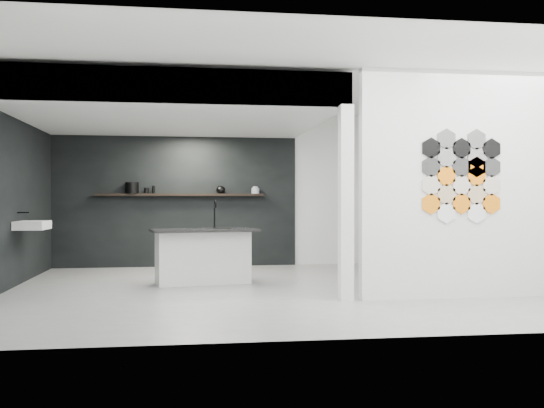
{
  "coord_description": "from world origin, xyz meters",
  "views": [
    {
      "loc": [
        -1.06,
        -8.1,
        1.21
      ],
      "look_at": [
        0.1,
        0.3,
        1.15
      ],
      "focal_mm": 40.0,
      "sensor_mm": 36.0,
      "label": 1
    }
  ],
  "objects_px": {
    "wall_basin": "(32,225)",
    "glass_vase": "(255,190)",
    "kettle": "(221,190)",
    "stockpot": "(132,188)",
    "glass_bowl": "(255,191)",
    "kitchen_island": "(203,255)",
    "partition_panel": "(456,184)",
    "bottle_dark": "(153,190)",
    "utensil_cup": "(146,191)"
  },
  "relations": [
    {
      "from": "wall_basin",
      "to": "glass_vase",
      "type": "distance_m",
      "value": 4.01
    },
    {
      "from": "kettle",
      "to": "wall_basin",
      "type": "bearing_deg",
      "value": -138.65
    },
    {
      "from": "stockpot",
      "to": "kettle",
      "type": "xyz_separation_m",
      "value": [
        1.57,
        0.0,
        -0.03
      ]
    },
    {
      "from": "wall_basin",
      "to": "glass_bowl",
      "type": "height_order",
      "value": "glass_bowl"
    },
    {
      "from": "wall_basin",
      "to": "glass_vase",
      "type": "xyz_separation_m",
      "value": [
        3.39,
        2.07,
        0.54
      ]
    },
    {
      "from": "wall_basin",
      "to": "kitchen_island",
      "type": "bearing_deg",
      "value": -2.99
    },
    {
      "from": "glass_vase",
      "to": "partition_panel",
      "type": "bearing_deg",
      "value": -61.77
    },
    {
      "from": "glass_bowl",
      "to": "bottle_dark",
      "type": "height_order",
      "value": "bottle_dark"
    },
    {
      "from": "partition_panel",
      "to": "kettle",
      "type": "relative_size",
      "value": 16.9
    },
    {
      "from": "wall_basin",
      "to": "utensil_cup",
      "type": "height_order",
      "value": "utensil_cup"
    },
    {
      "from": "glass_vase",
      "to": "bottle_dark",
      "type": "relative_size",
      "value": 0.94
    },
    {
      "from": "partition_panel",
      "to": "bottle_dark",
      "type": "height_order",
      "value": "partition_panel"
    },
    {
      "from": "kitchen_island",
      "to": "glass_vase",
      "type": "height_order",
      "value": "glass_vase"
    },
    {
      "from": "glass_bowl",
      "to": "kitchen_island",
      "type": "bearing_deg",
      "value": -114.6
    },
    {
      "from": "wall_basin",
      "to": "glass_bowl",
      "type": "bearing_deg",
      "value": 31.35
    },
    {
      "from": "glass_bowl",
      "to": "partition_panel",
      "type": "bearing_deg",
      "value": -61.77
    },
    {
      "from": "glass_vase",
      "to": "utensil_cup",
      "type": "distance_m",
      "value": 1.95
    },
    {
      "from": "wall_basin",
      "to": "kitchen_island",
      "type": "relative_size",
      "value": 0.38
    },
    {
      "from": "partition_panel",
      "to": "utensil_cup",
      "type": "distance_m",
      "value": 5.58
    },
    {
      "from": "kitchen_island",
      "to": "stockpot",
      "type": "distance_m",
      "value": 2.69
    },
    {
      "from": "partition_panel",
      "to": "kettle",
      "type": "bearing_deg",
      "value": 125.01
    },
    {
      "from": "stockpot",
      "to": "glass_bowl",
      "type": "relative_size",
      "value": 1.69
    },
    {
      "from": "partition_panel",
      "to": "kitchen_island",
      "type": "distance_m",
      "value": 3.64
    },
    {
      "from": "glass_bowl",
      "to": "bottle_dark",
      "type": "distance_m",
      "value": 1.83
    },
    {
      "from": "kitchen_island",
      "to": "glass_bowl",
      "type": "height_order",
      "value": "glass_bowl"
    },
    {
      "from": "kettle",
      "to": "glass_bowl",
      "type": "height_order",
      "value": "kettle"
    },
    {
      "from": "kettle",
      "to": "glass_vase",
      "type": "bearing_deg",
      "value": 4.52
    },
    {
      "from": "wall_basin",
      "to": "kettle",
      "type": "height_order",
      "value": "kettle"
    },
    {
      "from": "partition_panel",
      "to": "kitchen_island",
      "type": "height_order",
      "value": "partition_panel"
    },
    {
      "from": "utensil_cup",
      "to": "wall_basin",
      "type": "bearing_deg",
      "value": -124.84
    },
    {
      "from": "utensil_cup",
      "to": "stockpot",
      "type": "bearing_deg",
      "value": 180.0
    },
    {
      "from": "partition_panel",
      "to": "glass_bowl",
      "type": "bearing_deg",
      "value": 118.23
    },
    {
      "from": "partition_panel",
      "to": "bottle_dark",
      "type": "distance_m",
      "value": 5.49
    },
    {
      "from": "glass_vase",
      "to": "utensil_cup",
      "type": "relative_size",
      "value": 1.26
    },
    {
      "from": "glass_bowl",
      "to": "glass_vase",
      "type": "relative_size",
      "value": 1.1
    },
    {
      "from": "glass_vase",
      "to": "utensil_cup",
      "type": "bearing_deg",
      "value": 180.0
    },
    {
      "from": "bottle_dark",
      "to": "stockpot",
      "type": "bearing_deg",
      "value": 180.0
    },
    {
      "from": "partition_panel",
      "to": "utensil_cup",
      "type": "relative_size",
      "value": 27.18
    },
    {
      "from": "glass_bowl",
      "to": "bottle_dark",
      "type": "bearing_deg",
      "value": 180.0
    },
    {
      "from": "wall_basin",
      "to": "glass_vase",
      "type": "height_order",
      "value": "glass_vase"
    },
    {
      "from": "bottle_dark",
      "to": "partition_panel",
      "type": "bearing_deg",
      "value": -44.72
    },
    {
      "from": "stockpot",
      "to": "partition_panel",
      "type": "bearing_deg",
      "value": -42.1
    },
    {
      "from": "kettle",
      "to": "glass_vase",
      "type": "height_order",
      "value": "kettle"
    },
    {
      "from": "stockpot",
      "to": "utensil_cup",
      "type": "distance_m",
      "value": 0.25
    },
    {
      "from": "stockpot",
      "to": "glass_vase",
      "type": "xyz_separation_m",
      "value": [
        2.2,
        0.0,
        -0.03
      ]
    },
    {
      "from": "kitchen_island",
      "to": "glass_vase",
      "type": "xyz_separation_m",
      "value": [
        1.0,
        2.19,
        0.98
      ]
    },
    {
      "from": "utensil_cup",
      "to": "glass_vase",
      "type": "bearing_deg",
      "value": 0.0
    },
    {
      "from": "kitchen_island",
      "to": "kettle",
      "type": "xyz_separation_m",
      "value": [
        0.37,
        2.19,
        0.98
      ]
    },
    {
      "from": "glass_vase",
      "to": "glass_bowl",
      "type": "bearing_deg",
      "value": 0.0
    },
    {
      "from": "wall_basin",
      "to": "kitchen_island",
      "type": "xyz_separation_m",
      "value": [
        2.39,
        -0.12,
        -0.44
      ]
    }
  ]
}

